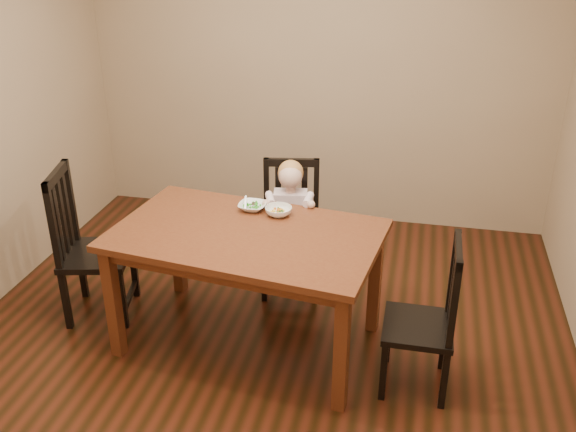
% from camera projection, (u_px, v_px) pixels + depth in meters
% --- Properties ---
extents(room, '(4.01, 4.01, 2.71)m').
position_uv_depth(room, '(259.00, 147.00, 3.64)').
color(room, '#42190D').
rests_on(room, ground).
extents(dining_table, '(1.72, 1.17, 0.80)m').
position_uv_depth(dining_table, '(247.00, 246.00, 3.92)').
color(dining_table, '#532513').
rests_on(dining_table, room).
extents(chair_child, '(0.48, 0.46, 0.97)m').
position_uv_depth(chair_child, '(291.00, 230.00, 4.65)').
color(chair_child, black).
rests_on(chair_child, room).
extents(chair_left, '(0.53, 0.55, 1.06)m').
position_uv_depth(chair_left, '(88.00, 247.00, 4.32)').
color(chair_left, black).
rests_on(chair_left, room).
extents(chair_right, '(0.39, 0.41, 0.96)m').
position_uv_depth(chair_right, '(427.00, 320.00, 3.64)').
color(chair_right, black).
rests_on(chair_right, room).
extents(toddler, '(0.37, 0.44, 0.54)m').
position_uv_depth(toddler, '(290.00, 216.00, 4.55)').
color(toddler, silver).
rests_on(toddler, chair_child).
extents(bowl_peas, '(0.19, 0.19, 0.04)m').
position_uv_depth(bowl_peas, '(252.00, 206.00, 4.16)').
color(bowl_peas, white).
rests_on(bowl_peas, dining_table).
extents(bowl_veg, '(0.21, 0.21, 0.05)m').
position_uv_depth(bowl_veg, '(278.00, 211.00, 4.08)').
color(bowl_veg, white).
rests_on(bowl_veg, dining_table).
extents(fork, '(0.04, 0.11, 0.04)m').
position_uv_depth(fork, '(245.00, 204.00, 4.15)').
color(fork, silver).
rests_on(fork, bowl_peas).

